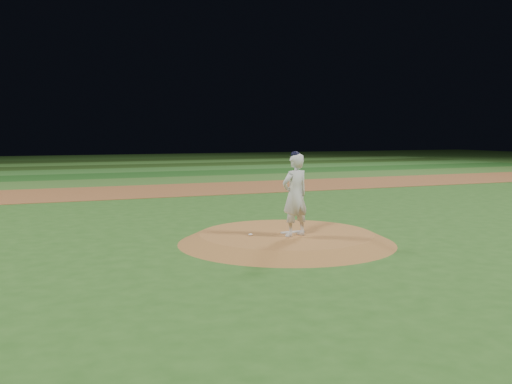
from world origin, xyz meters
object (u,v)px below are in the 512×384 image
Objects in this scene: pitchers_mound at (286,238)px; pitching_rubber at (293,232)px; pitcher_on_mound at (295,195)px; rosin_bag at (250,235)px.

pitchers_mound is 0.21m from pitching_rubber.
rosin_bag is at bearing 155.34° from pitcher_on_mound.
pitchers_mound is 51.91× the size of rosin_bag.
pitchers_mound is 1.01m from rosin_bag.
pitching_rubber is 0.30× the size of pitcher_on_mound.
pitcher_on_mound is at bearing -24.66° from rosin_bag.
pitchers_mound is at bearing 1.63° from rosin_bag.
pitcher_on_mound is (-0.16, -0.45, 1.01)m from pitching_rubber.
pitcher_on_mound reaches higher than pitching_rubber.
pitching_rubber is at bearing 70.12° from pitcher_on_mound.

